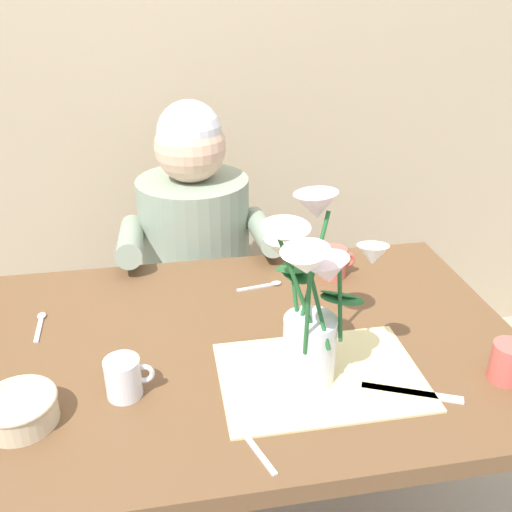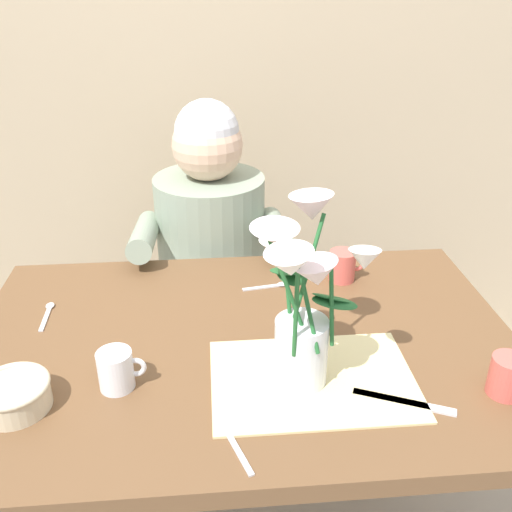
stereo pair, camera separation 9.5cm
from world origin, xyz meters
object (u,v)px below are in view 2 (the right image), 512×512
object	(u,v)px
flower_vase	(302,301)
dinner_knife	(404,402)
coffee_cup	(508,376)
seated_person	(213,276)
ceramic_bowl	(14,394)
tea_cup	(117,370)
ceramic_mug	(343,266)

from	to	relation	value
flower_vase	dinner_knife	distance (m)	0.27
flower_vase	coffee_cup	size ratio (longest dim) A/B	3.92
seated_person	coffee_cup	world-z (taller)	seated_person
flower_vase	coffee_cup	xyz separation A→B (m)	(0.39, -0.07, -0.15)
ceramic_bowl	tea_cup	xyz separation A→B (m)	(0.18, 0.04, 0.01)
dinner_knife	tea_cup	distance (m)	0.55
dinner_knife	tea_cup	size ratio (longest dim) A/B	2.04
flower_vase	ceramic_bowl	world-z (taller)	flower_vase
seated_person	dinner_knife	size ratio (longest dim) A/B	5.97
ceramic_mug	flower_vase	bearing A→B (deg)	-113.78
tea_cup	ceramic_mug	size ratio (longest dim) A/B	1.00
seated_person	tea_cup	size ratio (longest dim) A/B	12.20
coffee_cup	ceramic_mug	distance (m)	0.51
seated_person	dinner_knife	world-z (taller)	seated_person
seated_person	ceramic_mug	size ratio (longest dim) A/B	12.20
ceramic_bowl	coffee_cup	size ratio (longest dim) A/B	1.46
coffee_cup	tea_cup	size ratio (longest dim) A/B	1.00
tea_cup	ceramic_mug	world-z (taller)	same
coffee_cup	tea_cup	distance (m)	0.74
flower_vase	ceramic_bowl	size ratio (longest dim) A/B	2.68
flower_vase	tea_cup	distance (m)	0.38
flower_vase	ceramic_bowl	bearing A→B (deg)	-177.26
seated_person	flower_vase	world-z (taller)	seated_person
dinner_knife	ceramic_mug	size ratio (longest dim) A/B	2.04
seated_person	tea_cup	xyz separation A→B (m)	(-0.19, -0.75, 0.22)
coffee_cup	flower_vase	bearing A→B (deg)	170.30
ceramic_bowl	coffee_cup	bearing A→B (deg)	-2.53
dinner_knife	ceramic_mug	bearing A→B (deg)	114.75
flower_vase	ceramic_mug	distance (m)	0.46
coffee_cup	dinner_knife	bearing A→B (deg)	-176.64
dinner_knife	tea_cup	world-z (taller)	tea_cup
flower_vase	ceramic_bowl	distance (m)	0.56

